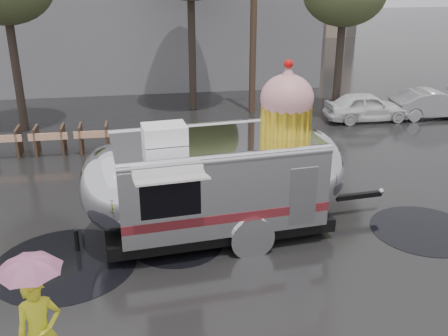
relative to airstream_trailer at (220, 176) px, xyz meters
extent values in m
plane|color=black|center=(0.55, -3.45, -1.53)|extent=(120.00, 120.00, 0.00)
cylinder|color=black|center=(-3.70, -0.90, -1.53)|extent=(3.24, 3.24, 0.01)
cylinder|color=black|center=(5.15, -0.73, -1.53)|extent=(2.70, 2.70, 0.01)
cylinder|color=black|center=(-1.11, -0.40, -1.53)|extent=(2.25, 2.25, 0.01)
cylinder|color=#473323|center=(3.05, 10.55, 2.97)|extent=(0.28, 0.28, 9.00)
cylinder|color=#382D26|center=(-6.45, 9.55, 1.39)|extent=(0.32, 0.32, 5.85)
cylinder|color=#382D26|center=(0.55, 11.55, 1.84)|extent=(0.32, 0.32, 6.75)
cylinder|color=#382D26|center=(6.55, 9.55, 1.17)|extent=(0.32, 0.32, 5.40)
cube|color=#473323|center=(-6.05, 6.55, -1.03)|extent=(0.08, 0.80, 1.00)
cube|color=#E5590C|center=(-6.50, 6.17, -0.78)|extent=(1.30, 0.04, 0.25)
cube|color=#473323|center=(-5.45, 6.55, -1.03)|extent=(0.08, 0.80, 1.00)
cube|color=#473323|center=(-4.55, 6.55, -1.03)|extent=(0.08, 0.80, 1.00)
cube|color=#E5590C|center=(-5.00, 6.17, -0.78)|extent=(1.30, 0.04, 0.25)
cube|color=#473323|center=(-3.95, 6.55, -1.03)|extent=(0.08, 0.80, 1.00)
cube|color=#473323|center=(-3.05, 6.55, -1.03)|extent=(0.08, 0.80, 1.00)
cube|color=#E5590C|center=(-3.50, 6.17, -0.78)|extent=(1.30, 0.04, 0.25)
imported|color=silver|center=(7.55, 8.55, -0.83)|extent=(4.00, 1.80, 1.40)
imported|color=#B2B2B7|center=(10.55, 8.55, -0.83)|extent=(4.00, 1.80, 1.40)
cube|color=silver|center=(-0.10, 0.00, 0.00)|extent=(5.03, 2.98, 1.96)
ellipsoid|color=silver|center=(2.29, 0.24, 0.00)|extent=(1.88, 2.66, 1.96)
ellipsoid|color=silver|center=(-2.49, -0.25, 0.00)|extent=(1.88, 2.66, 1.96)
cube|color=black|center=(-0.10, 0.00, -1.15)|extent=(5.65, 2.73, 0.33)
cylinder|color=black|center=(0.56, -1.07, -1.15)|extent=(0.78, 0.32, 0.76)
cylinder|color=black|center=(0.33, 1.17, -1.15)|extent=(0.78, 0.32, 0.76)
cylinder|color=silver|center=(0.57, -1.22, -1.09)|extent=(1.05, 0.21, 1.05)
cube|color=black|center=(3.81, 0.39, -0.99)|extent=(1.32, 0.26, 0.13)
sphere|color=silver|center=(4.46, 0.46, -0.93)|extent=(0.19, 0.19, 0.17)
cylinder|color=black|center=(-3.47, -0.35, -1.26)|extent=(0.12, 0.12, 0.55)
cube|color=maroon|center=(0.03, -1.25, -0.49)|extent=(4.78, 0.52, 0.22)
cube|color=maroon|center=(-0.23, 1.24, -0.49)|extent=(4.78, 0.52, 0.22)
cube|color=black|center=(-1.28, -1.40, 0.16)|extent=(1.31, 0.16, 0.87)
cube|color=#B4AEA7|center=(-1.25, -1.66, 0.71)|extent=(1.57, 0.70, 0.16)
cube|color=silver|center=(1.76, -1.09, -0.17)|extent=(0.65, 0.10, 1.42)
cube|color=white|center=(-1.30, -0.13, 1.20)|extent=(1.05, 0.81, 0.41)
cylinder|color=yellow|center=(1.64, 0.17, 1.31)|extent=(1.24, 1.24, 0.65)
ellipsoid|color=#D38E92|center=(1.64, 0.17, 1.83)|extent=(1.39, 1.39, 1.13)
cone|color=#D38E92|center=(1.64, 0.17, 2.40)|extent=(0.60, 0.60, 0.44)
sphere|color=red|center=(1.64, 0.17, 2.64)|extent=(0.24, 0.24, 0.22)
imported|color=yellow|center=(-3.57, -4.44, -0.57)|extent=(0.80, 0.66, 1.92)
imported|color=pink|center=(-3.57, -4.44, 0.43)|extent=(1.21, 1.21, 0.83)
camera|label=1|loc=(-1.76, -11.50, 4.96)|focal=42.00mm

